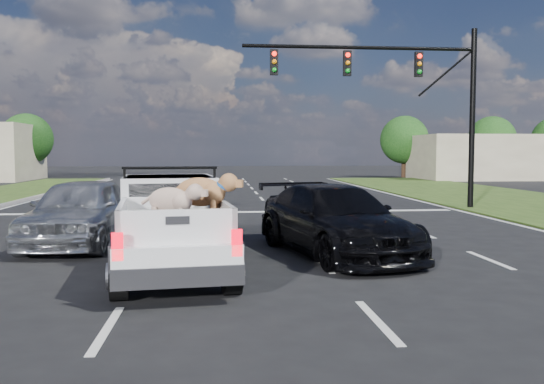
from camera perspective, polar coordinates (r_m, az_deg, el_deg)
The scene contains 10 objects.
ground at distance 11.51m, azimuth -3.63°, elevation -7.22°, with size 160.00×160.00×0.00m, color black.
road_markings at distance 17.99m, azimuth -4.29°, elevation -3.14°, with size 17.75×60.00×0.01m.
traffic_signal at distance 23.18m, azimuth 13.81°, elevation 10.04°, with size 9.11×0.31×7.00m.
building_right at distance 50.50m, azimuth 20.88°, elevation 3.24°, with size 12.00×7.00×3.60m, color #C2B794.
tree_far_c at distance 51.72m, azimuth -23.12°, elevation 4.84°, with size 4.20×4.20×5.40m.
tree_far_d at distance 51.94m, azimuth 12.98°, elevation 5.06°, with size 4.20×4.20×5.40m.
tree_far_e at distance 54.98m, azimuth 20.94°, elevation 4.83°, with size 4.20×4.20×5.40m.
pickup_truck at distance 11.00m, azimuth -9.88°, elevation -2.93°, with size 2.49×5.42×1.96m.
silver_sedan at distance 14.54m, azimuth -18.46°, elevation -1.82°, with size 1.93×4.79×1.63m, color #BBBDC2.
black_coupe at distance 12.60m, azimuth 6.28°, elevation -2.78°, with size 2.12×5.21×1.51m, color black.
Camera 1 is at (-0.34, -11.29, 2.24)m, focal length 38.00 mm.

